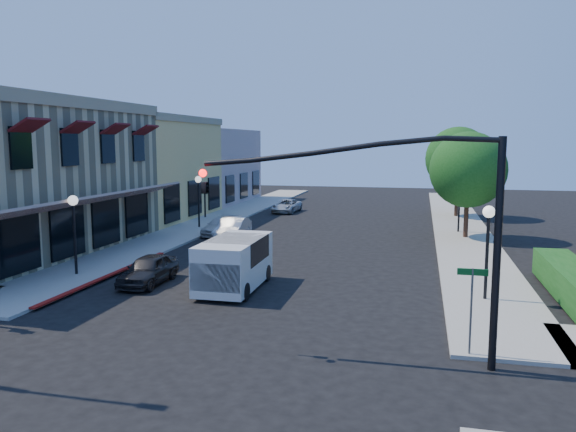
% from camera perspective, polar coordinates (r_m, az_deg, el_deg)
% --- Properties ---
extents(ground, '(120.00, 120.00, 0.00)m').
position_cam_1_polar(ground, '(15.69, -10.84, -14.52)').
color(ground, black).
rests_on(ground, ground).
extents(sidewalk_left, '(3.50, 50.00, 0.12)m').
position_cam_1_polar(sidewalk_left, '(43.26, -6.80, -0.20)').
color(sidewalk_left, gray).
rests_on(sidewalk_left, ground).
extents(sidewalk_right, '(3.50, 50.00, 0.12)m').
position_cam_1_polar(sidewalk_right, '(40.73, 17.00, -0.96)').
color(sidewalk_right, gray).
rests_on(sidewalk_right, ground).
extents(curb_red_strip, '(0.25, 10.00, 0.06)m').
position_cam_1_polar(curb_red_strip, '(25.56, -17.68, -6.06)').
color(curb_red_strip, maroon).
rests_on(curb_red_strip, ground).
extents(yellow_stucco_building, '(10.00, 12.00, 7.60)m').
position_cam_1_polar(yellow_stucco_building, '(44.81, -15.48, 4.65)').
color(yellow_stucco_building, '#E9BB68').
rests_on(yellow_stucco_building, ground).
extents(pink_stucco_building, '(10.00, 12.00, 7.00)m').
position_cam_1_polar(pink_stucco_building, '(55.63, -9.50, 5.02)').
color(pink_stucco_building, '#BD958F').
rests_on(pink_stucco_building, ground).
extents(hedge, '(1.40, 8.00, 1.10)m').
position_cam_1_polar(hedge, '(23.66, 26.90, -7.62)').
color(hedge, '#154B16').
rests_on(hedge, ground).
extents(street_tree_a, '(4.56, 4.56, 6.48)m').
position_cam_1_polar(street_tree_a, '(35.37, 17.83, 4.50)').
color(street_tree_a, black).
rests_on(street_tree_a, ground).
extents(street_tree_b, '(4.94, 4.94, 7.02)m').
position_cam_1_polar(street_tree_b, '(45.32, 16.89, 5.57)').
color(street_tree_b, black).
rests_on(street_tree_b, ground).
extents(signal_mast_arm, '(8.01, 0.39, 6.00)m').
position_cam_1_polar(signal_mast_arm, '(14.83, 12.42, 0.51)').
color(signal_mast_arm, black).
rests_on(signal_mast_arm, ground).
extents(street_name_sign, '(0.80, 0.06, 2.50)m').
position_cam_1_polar(street_name_sign, '(16.04, 18.15, -7.87)').
color(street_name_sign, '#595B5E').
rests_on(street_name_sign, ground).
extents(lamppost_left_near, '(0.44, 0.44, 3.57)m').
position_cam_1_polar(lamppost_left_near, '(25.94, -20.95, 0.13)').
color(lamppost_left_near, black).
rests_on(lamppost_left_near, ground).
extents(lamppost_left_far, '(0.44, 0.44, 3.57)m').
position_cam_1_polar(lamppost_left_far, '(38.25, -9.09, 2.78)').
color(lamppost_left_far, black).
rests_on(lamppost_left_far, ground).
extents(lamppost_right_near, '(0.44, 0.44, 3.57)m').
position_cam_1_polar(lamppost_right_near, '(21.59, 19.67, -1.21)').
color(lamppost_right_near, black).
rests_on(lamppost_right_near, ground).
extents(lamppost_right_far, '(0.44, 0.44, 3.57)m').
position_cam_1_polar(lamppost_right_far, '(37.43, 17.05, 2.44)').
color(lamppost_right_far, black).
rests_on(lamppost_right_far, ground).
extents(white_van, '(2.06, 4.58, 2.02)m').
position_cam_1_polar(white_van, '(22.49, -5.51, -4.52)').
color(white_van, silver).
rests_on(white_van, ground).
extents(parked_car_a, '(1.44, 3.56, 1.21)m').
position_cam_1_polar(parked_car_a, '(24.02, -13.99, -5.31)').
color(parked_car_a, black).
rests_on(parked_car_a, ground).
extents(parked_car_b, '(1.72, 4.21, 1.36)m').
position_cam_1_polar(parked_car_b, '(33.64, -5.66, -1.34)').
color(parked_car_b, '#B5B8BB').
rests_on(parked_car_b, ground).
extents(parked_car_c, '(1.69, 3.84, 1.10)m').
position_cam_1_polar(parked_car_c, '(35.82, -6.83, -1.03)').
color(parked_car_c, beige).
rests_on(parked_car_c, ground).
extents(parked_car_d, '(2.09, 4.01, 1.08)m').
position_cam_1_polar(parked_car_d, '(46.82, -0.15, 1.03)').
color(parked_car_d, '#B0B2B5').
rests_on(parked_car_d, ground).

